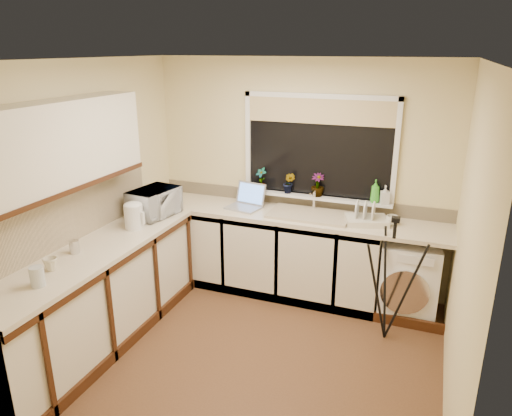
# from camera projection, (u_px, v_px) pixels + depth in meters

# --- Properties ---
(floor) EXTENTS (3.20, 3.20, 0.00)m
(floor) POSITION_uv_depth(u_px,v_px,m) (248.00, 353.00, 4.18)
(floor) COLOR brown
(floor) RESTS_ON ground
(ceiling) EXTENTS (3.20, 3.20, 0.00)m
(ceiling) POSITION_uv_depth(u_px,v_px,m) (246.00, 60.00, 3.39)
(ceiling) COLOR white
(ceiling) RESTS_ON ground
(wall_back) EXTENTS (3.20, 0.00, 3.20)m
(wall_back) POSITION_uv_depth(u_px,v_px,m) (299.00, 176.00, 5.11)
(wall_back) COLOR beige
(wall_back) RESTS_ON ground
(wall_front) EXTENTS (3.20, 0.00, 3.20)m
(wall_front) POSITION_uv_depth(u_px,v_px,m) (138.00, 316.00, 2.46)
(wall_front) COLOR beige
(wall_front) RESTS_ON ground
(wall_left) EXTENTS (0.00, 3.00, 3.00)m
(wall_left) POSITION_uv_depth(u_px,v_px,m) (83.00, 200.00, 4.33)
(wall_left) COLOR beige
(wall_left) RESTS_ON ground
(wall_right) EXTENTS (0.00, 3.00, 3.00)m
(wall_right) POSITION_uv_depth(u_px,v_px,m) (466.00, 251.00, 3.25)
(wall_right) COLOR beige
(wall_right) RESTS_ON ground
(base_cabinet_back) EXTENTS (2.55, 0.60, 0.86)m
(base_cabinet_back) POSITION_uv_depth(u_px,v_px,m) (261.00, 251.00, 5.21)
(base_cabinet_back) COLOR silver
(base_cabinet_back) RESTS_ON floor
(base_cabinet_left) EXTENTS (0.54, 2.40, 0.86)m
(base_cabinet_left) POSITION_uv_depth(u_px,v_px,m) (98.00, 299.00, 4.21)
(base_cabinet_left) COLOR silver
(base_cabinet_left) RESTS_ON floor
(worktop_back) EXTENTS (3.20, 0.60, 0.04)m
(worktop_back) POSITION_uv_depth(u_px,v_px,m) (290.00, 215.00, 4.96)
(worktop_back) COLOR beige
(worktop_back) RESTS_ON base_cabinet_back
(worktop_left) EXTENTS (0.60, 2.40, 0.04)m
(worktop_left) POSITION_uv_depth(u_px,v_px,m) (93.00, 252.00, 4.07)
(worktop_left) COLOR beige
(worktop_left) RESTS_ON base_cabinet_left
(upper_cabinet) EXTENTS (0.28, 1.90, 0.70)m
(upper_cabinet) POSITION_uv_depth(u_px,v_px,m) (52.00, 148.00, 3.69)
(upper_cabinet) COLOR silver
(upper_cabinet) RESTS_ON wall_left
(splashback_left) EXTENTS (0.02, 2.40, 0.45)m
(splashback_left) POSITION_uv_depth(u_px,v_px,m) (62.00, 221.00, 4.09)
(splashback_left) COLOR beige
(splashback_left) RESTS_ON wall_left
(splashback_back) EXTENTS (3.20, 0.02, 0.14)m
(splashback_back) POSITION_uv_depth(u_px,v_px,m) (298.00, 199.00, 5.18)
(splashback_back) COLOR beige
(splashback_back) RESTS_ON wall_back
(window_glass) EXTENTS (1.50, 0.02, 1.00)m
(window_glass) POSITION_uv_depth(u_px,v_px,m) (319.00, 148.00, 4.93)
(window_glass) COLOR black
(window_glass) RESTS_ON wall_back
(window_blind) EXTENTS (1.50, 0.02, 0.25)m
(window_blind) POSITION_uv_depth(u_px,v_px,m) (320.00, 111.00, 4.79)
(window_blind) COLOR tan
(window_blind) RESTS_ON wall_back
(windowsill) EXTENTS (1.60, 0.14, 0.03)m
(windowsill) POSITION_uv_depth(u_px,v_px,m) (315.00, 197.00, 5.04)
(windowsill) COLOR white
(windowsill) RESTS_ON wall_back
(sink) EXTENTS (0.82, 0.46, 0.03)m
(sink) POSITION_uv_depth(u_px,v_px,m) (309.00, 215.00, 4.88)
(sink) COLOR tan
(sink) RESTS_ON worktop_back
(faucet) EXTENTS (0.03, 0.03, 0.24)m
(faucet) POSITION_uv_depth(u_px,v_px,m) (314.00, 200.00, 5.01)
(faucet) COLOR silver
(faucet) RESTS_ON worktop_back
(washing_machine) EXTENTS (0.60, 0.58, 0.77)m
(washing_machine) POSITION_uv_depth(u_px,v_px,m) (407.00, 278.00, 4.71)
(washing_machine) COLOR white
(washing_machine) RESTS_ON floor
(laptop) EXTENTS (0.40, 0.38, 0.25)m
(laptop) POSITION_uv_depth(u_px,v_px,m) (247.00, 201.00, 5.14)
(laptop) COLOR #A1A2A9
(laptop) RESTS_ON worktop_back
(kettle) EXTENTS (0.18, 0.18, 0.23)m
(kettle) POSITION_uv_depth(u_px,v_px,m) (134.00, 217.00, 4.52)
(kettle) COLOR silver
(kettle) RESTS_ON worktop_left
(dish_rack) EXTENTS (0.47, 0.40, 0.06)m
(dish_rack) POSITION_uv_depth(u_px,v_px,m) (366.00, 220.00, 4.67)
(dish_rack) COLOR beige
(dish_rack) RESTS_ON worktop_back
(tripod) EXTENTS (0.67, 0.67, 1.17)m
(tripod) POSITION_uv_depth(u_px,v_px,m) (390.00, 280.00, 4.22)
(tripod) COLOR black
(tripod) RESTS_ON floor
(glass_jug) EXTENTS (0.10, 0.10, 0.15)m
(glass_jug) POSITION_uv_depth(u_px,v_px,m) (37.00, 277.00, 3.43)
(glass_jug) COLOR silver
(glass_jug) RESTS_ON worktop_left
(steel_jar) EXTENTS (0.08, 0.08, 0.11)m
(steel_jar) POSITION_uv_depth(u_px,v_px,m) (74.00, 247.00, 3.99)
(steel_jar) COLOR silver
(steel_jar) RESTS_ON worktop_left
(microwave) EXTENTS (0.41, 0.55, 0.28)m
(microwave) POSITION_uv_depth(u_px,v_px,m) (154.00, 202.00, 4.86)
(microwave) COLOR white
(microwave) RESTS_ON worktop_left
(plant_a) EXTENTS (0.16, 0.14, 0.25)m
(plant_a) POSITION_uv_depth(u_px,v_px,m) (261.00, 179.00, 5.20)
(plant_a) COLOR #999999
(plant_a) RESTS_ON windowsill
(plant_b) EXTENTS (0.13, 0.11, 0.23)m
(plant_b) POSITION_uv_depth(u_px,v_px,m) (289.00, 183.00, 5.09)
(plant_b) COLOR #999999
(plant_b) RESTS_ON windowsill
(plant_c) EXTENTS (0.17, 0.17, 0.24)m
(plant_c) POSITION_uv_depth(u_px,v_px,m) (318.00, 185.00, 4.99)
(plant_c) COLOR #999999
(plant_c) RESTS_ON windowsill
(soap_bottle_green) EXTENTS (0.09, 0.09, 0.23)m
(soap_bottle_green) POSITION_uv_depth(u_px,v_px,m) (375.00, 191.00, 4.79)
(soap_bottle_green) COLOR green
(soap_bottle_green) RESTS_ON windowsill
(soap_bottle_clear) EXTENTS (0.11, 0.11, 0.19)m
(soap_bottle_clear) POSITION_uv_depth(u_px,v_px,m) (385.00, 195.00, 4.75)
(soap_bottle_clear) COLOR #999999
(soap_bottle_clear) RESTS_ON windowsill
(cup_back) EXTENTS (0.16, 0.16, 0.09)m
(cup_back) POSITION_uv_depth(u_px,v_px,m) (392.00, 220.00, 4.62)
(cup_back) COLOR silver
(cup_back) RESTS_ON worktop_back
(cup_left) EXTENTS (0.12, 0.12, 0.10)m
(cup_left) POSITION_uv_depth(u_px,v_px,m) (51.00, 264.00, 3.68)
(cup_left) COLOR beige
(cup_left) RESTS_ON worktop_left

